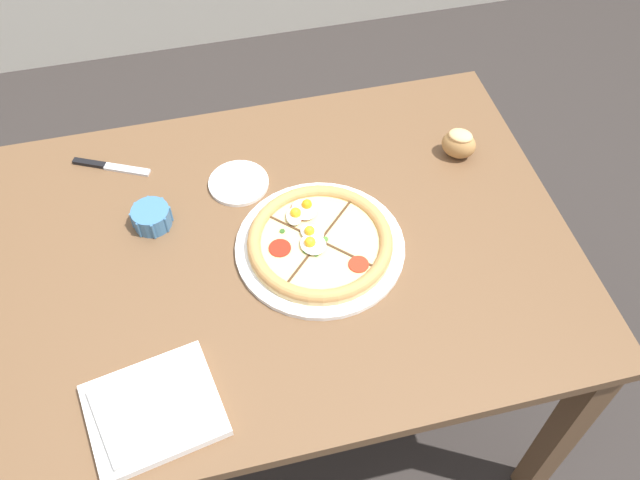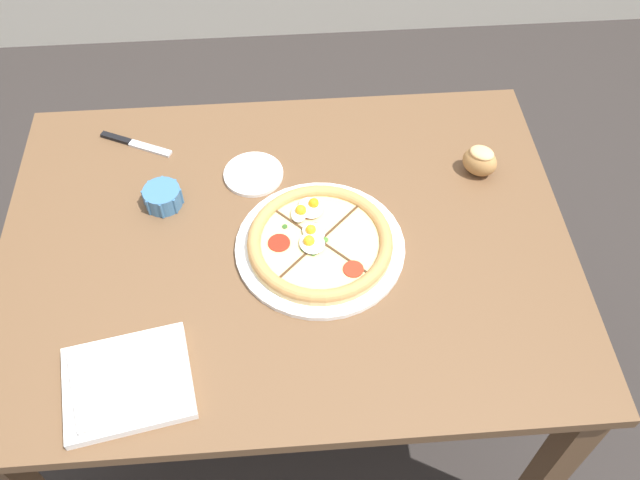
# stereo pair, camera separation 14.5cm
# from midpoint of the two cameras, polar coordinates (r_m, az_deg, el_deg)

# --- Properties ---
(ground_plane) EXTENTS (12.00, 12.00, 0.00)m
(ground_plane) POSITION_cam_midpoint_polar(r_m,az_deg,el_deg) (2.14, -4.13, -13.15)
(ground_plane) COLOR #2D2826
(dining_table) EXTENTS (1.25, 0.93, 0.77)m
(dining_table) POSITION_cam_midpoint_polar(r_m,az_deg,el_deg) (1.57, -5.51, -2.91)
(dining_table) COLOR brown
(dining_table) RESTS_ON ground_plane
(pizza) EXTENTS (0.37, 0.37, 0.05)m
(pizza) POSITION_cam_midpoint_polar(r_m,az_deg,el_deg) (1.46, -2.88, -0.39)
(pizza) COLOR white
(pizza) RESTS_ON dining_table
(ramekin_bowl) EXTENTS (0.09, 0.09, 0.05)m
(ramekin_bowl) POSITION_cam_midpoint_polar(r_m,az_deg,el_deg) (1.56, -16.62, 1.73)
(ramekin_bowl) COLOR teal
(ramekin_bowl) RESTS_ON dining_table
(napkin_folded) EXTENTS (0.27, 0.24, 0.04)m
(napkin_folded) POSITION_cam_midpoint_polar(r_m,az_deg,el_deg) (1.32, -17.03, -13.66)
(napkin_folded) COLOR white
(napkin_folded) RESTS_ON dining_table
(bread_piece_near) EXTENTS (0.10, 0.10, 0.07)m
(bread_piece_near) POSITION_cam_midpoint_polar(r_m,az_deg,el_deg) (1.65, 9.17, 7.90)
(bread_piece_near) COLOR #B27F47
(bread_piece_near) RESTS_ON dining_table
(knife_main) EXTENTS (0.18, 0.10, 0.01)m
(knife_main) POSITION_cam_midpoint_polar(r_m,az_deg,el_deg) (1.72, -19.59, 5.70)
(knife_main) COLOR silver
(knife_main) RESTS_ON dining_table
(side_saucer) EXTENTS (0.14, 0.14, 0.01)m
(side_saucer) POSITION_cam_midpoint_polar(r_m,az_deg,el_deg) (1.61, -9.44, 4.60)
(side_saucer) COLOR white
(side_saucer) RESTS_ON dining_table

